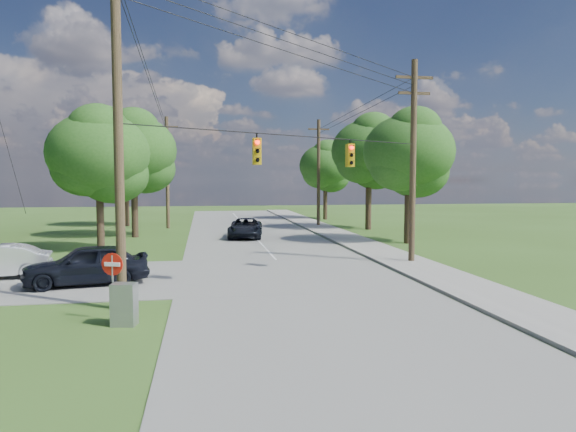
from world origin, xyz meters
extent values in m
plane|color=#35541C|center=(0.00, 0.00, 0.00)|extent=(140.00, 140.00, 0.00)
cube|color=gray|center=(2.00, 5.00, 0.01)|extent=(10.00, 100.00, 0.03)
cube|color=#9F9B94|center=(8.70, 5.00, 0.06)|extent=(2.60, 100.00, 0.12)
cylinder|color=brown|center=(-4.60, 0.40, 6.00)|extent=(0.32, 0.32, 12.00)
cylinder|color=brown|center=(8.90, 8.00, 5.25)|extent=(0.32, 0.32, 10.50)
cube|color=brown|center=(8.90, 8.00, 9.60)|extent=(2.00, 0.12, 0.14)
cube|color=brown|center=(8.90, 8.00, 8.80)|extent=(1.70, 0.12, 0.14)
cylinder|color=brown|center=(8.90, 30.00, 5.00)|extent=(0.32, 0.32, 10.00)
cube|color=brown|center=(8.90, 30.00, 9.10)|extent=(2.00, 0.12, 0.14)
cylinder|color=brown|center=(-5.00, 30.00, 5.00)|extent=(0.32, 0.32, 10.00)
cube|color=brown|center=(-5.00, 30.00, 9.10)|extent=(2.00, 0.12, 0.14)
cylinder|color=black|center=(2.15, 4.20, 10.35)|extent=(13.52, 7.63, 1.53)
cylinder|color=black|center=(2.15, 4.20, 9.95)|extent=(13.52, 7.63, 1.53)
cylinder|color=black|center=(2.15, 4.20, 9.55)|extent=(13.52, 7.63, 1.53)
cylinder|color=black|center=(8.90, 19.00, 9.35)|extent=(0.03, 22.00, 0.53)
cylinder|color=black|center=(-4.80, 15.20, 10.10)|extent=(0.43, 29.60, 2.03)
cylinder|color=black|center=(8.90, 19.00, 8.95)|extent=(0.03, 22.00, 0.53)
cylinder|color=black|center=(-4.80, 15.20, 9.70)|extent=(0.43, 29.60, 2.03)
cylinder|color=black|center=(2.15, 4.20, 6.20)|extent=(13.52, 7.63, 0.04)
cube|color=gold|center=(0.26, 3.02, 5.48)|extent=(0.32, 0.22, 1.05)
sphere|color=#FF0C05|center=(0.26, 2.88, 5.83)|extent=(0.17, 0.17, 0.17)
cube|color=gold|center=(0.26, 3.26, 5.48)|extent=(0.32, 0.22, 1.05)
sphere|color=#FF0C05|center=(0.26, 3.40, 5.83)|extent=(0.17, 0.17, 0.17)
cube|color=gold|center=(4.85, 5.60, 5.48)|extent=(0.32, 0.22, 1.05)
sphere|color=#FF0C05|center=(4.85, 5.46, 5.83)|extent=(0.17, 0.17, 0.17)
cube|color=gold|center=(4.85, 5.84, 5.48)|extent=(0.32, 0.22, 1.05)
sphere|color=#FF0C05|center=(4.85, 5.98, 5.83)|extent=(0.17, 0.17, 0.17)
cylinder|color=#442E22|center=(-8.00, 15.00, 1.57)|extent=(0.45, 0.45, 3.15)
ellipsoid|color=#215218|center=(-8.00, 15.00, 5.94)|extent=(6.00, 6.00, 4.92)
cylinder|color=#442E22|center=(-7.00, 23.00, 1.75)|extent=(0.50, 0.50, 3.50)
ellipsoid|color=#215218|center=(-7.00, 23.00, 6.60)|extent=(6.40, 6.40, 5.25)
cylinder|color=#442E22|center=(-9.00, 33.00, 1.66)|extent=(0.48, 0.47, 3.32)
ellipsoid|color=#215218|center=(-9.00, 33.00, 6.27)|extent=(6.00, 6.00, 4.92)
cylinder|color=#442E22|center=(12.00, 16.00, 1.66)|extent=(0.48, 0.48, 3.32)
ellipsoid|color=#215218|center=(12.00, 16.00, 6.27)|extent=(6.20, 6.20, 5.08)
cylinder|color=#442E22|center=(12.50, 26.00, 1.84)|extent=(0.52, 0.52, 3.67)
ellipsoid|color=#215218|center=(12.50, 26.00, 6.93)|extent=(6.60, 6.60, 5.41)
cylinder|color=#442E22|center=(11.50, 38.00, 1.57)|extent=(0.45, 0.45, 3.15)
ellipsoid|color=#215218|center=(11.50, 38.00, 5.94)|extent=(5.80, 5.80, 4.76)
imported|color=black|center=(-6.63, 4.71, 0.87)|extent=(5.23, 2.94, 1.68)
imported|color=black|center=(1.25, 21.06, 0.76)|extent=(3.08, 5.51, 1.46)
cube|color=gray|center=(-4.23, -1.60, 0.63)|extent=(0.79, 0.64, 1.27)
cylinder|color=gray|center=(-4.65, -1.02, 1.02)|extent=(0.06, 0.06, 2.04)
cylinder|color=red|center=(-4.65, -1.02, 1.76)|extent=(0.67, 0.26, 0.71)
cube|color=white|center=(-4.65, -1.05, 1.76)|extent=(0.49, 0.20, 0.12)
camera|label=1|loc=(-1.88, -17.28, 4.34)|focal=32.00mm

